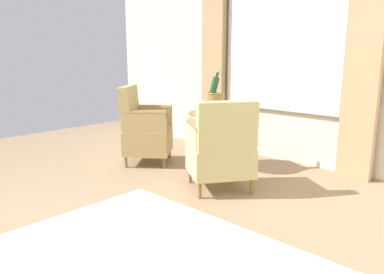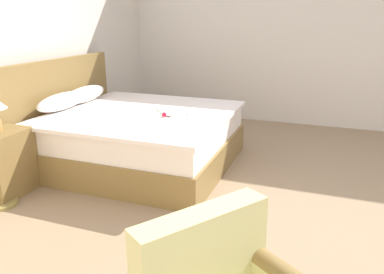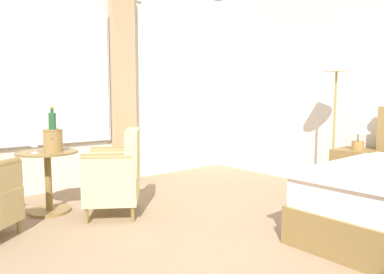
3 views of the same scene
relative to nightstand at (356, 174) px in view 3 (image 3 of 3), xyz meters
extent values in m
cube|color=silver|center=(-2.79, -2.73, 1.20)|extent=(0.12, 6.18, 3.00)
cube|color=white|center=(-2.71, -2.73, 1.21)|extent=(0.02, 1.64, 1.78)
cube|color=white|center=(-2.68, -2.73, 1.21)|extent=(0.02, 1.56, 1.75)
cube|color=tan|center=(-2.63, -1.73, 1.10)|extent=(0.10, 0.36, 2.80)
cube|color=olive|center=(0.00, 0.00, 0.00)|extent=(0.47, 0.48, 0.61)
sphere|color=tan|center=(0.25, 0.00, 0.13)|extent=(0.02, 0.02, 0.02)
cylinder|color=#A0753C|center=(0.00, 0.00, 0.35)|extent=(0.14, 0.14, 0.10)
cylinder|color=#B7B2A8|center=(0.00, 0.00, 0.46)|extent=(0.02, 0.02, 0.10)
cone|color=#EFE5C6|center=(0.00, 0.00, 0.58)|extent=(0.28, 0.28, 0.14)
cylinder|color=olive|center=(-0.21, -0.18, -0.29)|extent=(0.28, 0.28, 0.03)
cylinder|color=olive|center=(-0.21, -0.18, 0.49)|extent=(0.03, 0.03, 1.52)
cone|color=#EFE5C6|center=(-0.21, -0.18, 1.38)|extent=(0.31, 0.31, 0.26)
cylinder|color=olive|center=(-1.89, -3.07, -0.29)|extent=(0.43, 0.43, 0.03)
cylinder|color=olive|center=(-1.89, -3.07, 0.02)|extent=(0.07, 0.07, 0.64)
cylinder|color=olive|center=(-1.89, -3.07, 0.35)|extent=(0.62, 0.62, 0.02)
cylinder|color=olive|center=(-1.83, -3.03, 0.48)|extent=(0.19, 0.19, 0.23)
torus|color=olive|center=(-1.83, -3.03, 0.59)|extent=(0.20, 0.20, 0.02)
cylinder|color=white|center=(-1.83, -3.03, 0.57)|extent=(0.17, 0.17, 0.03)
cylinder|color=#1E4723|center=(-1.81, -3.03, 0.63)|extent=(0.15, 0.10, 0.30)
cylinder|color=#193D1E|center=(-1.85, -3.02, 0.80)|extent=(0.05, 0.04, 0.08)
sphere|color=gold|center=(-1.85, -3.02, 0.83)|extent=(0.04, 0.04, 0.04)
cylinder|color=white|center=(-2.05, -3.00, 0.36)|extent=(0.07, 0.07, 0.01)
cylinder|color=white|center=(-2.05, -3.00, 0.40)|extent=(0.01, 0.01, 0.07)
cone|color=white|center=(-2.05, -3.00, 0.46)|extent=(0.07, 0.07, 0.06)
cylinder|color=white|center=(-1.83, -3.21, 0.36)|extent=(0.07, 0.07, 0.01)
cylinder|color=white|center=(-1.83, -3.21, 0.40)|extent=(0.01, 0.01, 0.06)
cone|color=white|center=(-1.83, -3.21, 0.46)|extent=(0.07, 0.07, 0.07)
cylinder|color=olive|center=(-1.72, -2.62, -0.22)|extent=(0.04, 0.04, 0.16)
cylinder|color=olive|center=(-1.30, -2.91, -0.22)|extent=(0.04, 0.04, 0.16)
cylinder|color=olive|center=(-1.47, -2.25, -0.22)|extent=(0.04, 0.04, 0.16)
cylinder|color=olive|center=(-1.04, -2.54, -0.22)|extent=(0.04, 0.04, 0.16)
cube|color=#CBC684|center=(-1.38, -2.58, 0.00)|extent=(0.79, 0.77, 0.29)
cube|color=#CBC684|center=(-1.26, -2.41, 0.37)|extent=(0.54, 0.43, 0.46)
cube|color=#CBC684|center=(-1.60, -2.46, 0.24)|extent=(0.35, 0.45, 0.20)
cylinder|color=olive|center=(-1.60, -2.46, 0.34)|extent=(0.35, 0.45, 0.09)
cube|color=#CBC684|center=(-1.19, -2.74, 0.24)|extent=(0.35, 0.45, 0.20)
cylinder|color=olive|center=(-1.19, -2.74, 0.34)|extent=(0.35, 0.45, 0.09)
cylinder|color=olive|center=(-1.45, -3.48, -0.24)|extent=(0.04, 0.04, 0.13)
camera|label=1|loc=(1.40, -0.33, 1.02)|focal=35.00mm
camera|label=2|loc=(-2.41, -2.79, 1.28)|focal=35.00mm
camera|label=3|loc=(1.84, -4.23, 0.88)|focal=32.00mm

